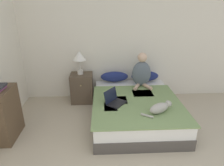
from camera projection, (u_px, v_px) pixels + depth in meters
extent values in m
cube|color=silver|center=(126.00, 42.00, 4.35)|extent=(5.52, 0.05, 2.55)
cube|color=#4C4742|center=(135.00, 113.00, 3.83)|extent=(1.52, 1.97, 0.19)
cube|color=silver|center=(135.00, 104.00, 3.75)|extent=(1.50, 1.94, 0.21)
cube|color=#758E56|center=(137.00, 103.00, 3.53)|extent=(1.57, 1.57, 0.02)
cube|color=silver|center=(143.00, 93.00, 3.90)|extent=(0.39, 0.31, 0.01)
cube|color=silver|center=(119.00, 100.00, 3.63)|extent=(0.27, 0.31, 0.01)
cube|color=silver|center=(111.00, 107.00, 3.40)|extent=(0.22, 0.30, 0.01)
ellipsoid|color=navy|center=(114.00, 77.00, 4.43)|extent=(0.61, 0.20, 0.23)
ellipsoid|color=navy|center=(145.00, 76.00, 4.47)|extent=(0.61, 0.20, 0.23)
ellipsoid|color=slate|center=(141.00, 74.00, 4.16)|extent=(0.39, 0.22, 0.53)
sphere|color=#DBB293|center=(142.00, 57.00, 4.03)|extent=(0.19, 0.19, 0.19)
cylinder|color=#DBB293|center=(137.00, 87.00, 4.12)|extent=(0.18, 0.28, 0.07)
cylinder|color=#DBB293|center=(147.00, 86.00, 4.13)|extent=(0.18, 0.28, 0.07)
ellipsoid|color=#A8A399|center=(159.00, 108.00, 3.19)|extent=(0.40, 0.31, 0.16)
sphere|color=#A8A399|center=(168.00, 104.00, 3.27)|extent=(0.11, 0.11, 0.11)
cone|color=#A8A399|center=(167.00, 101.00, 3.28)|extent=(0.05, 0.05, 0.05)
cone|color=#A8A399|center=(170.00, 102.00, 3.23)|extent=(0.05, 0.05, 0.05)
cylinder|color=#A8A399|center=(147.00, 116.00, 3.10)|extent=(0.19, 0.14, 0.04)
cube|color=black|center=(117.00, 103.00, 3.49)|extent=(0.38, 0.40, 0.02)
cube|color=black|center=(111.00, 95.00, 3.52)|extent=(0.25, 0.30, 0.22)
cube|color=brown|center=(82.00, 88.00, 4.41)|extent=(0.47, 0.41, 0.64)
sphere|color=tan|center=(81.00, 86.00, 4.16)|extent=(0.03, 0.03, 0.03)
cylinder|color=beige|center=(80.00, 72.00, 4.28)|extent=(0.12, 0.12, 0.10)
cylinder|color=beige|center=(80.00, 65.00, 4.22)|extent=(0.02, 0.02, 0.21)
cone|color=white|center=(79.00, 56.00, 4.15)|extent=(0.28, 0.28, 0.18)
cube|color=brown|center=(5.00, 114.00, 3.17)|extent=(0.29, 0.60, 0.85)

